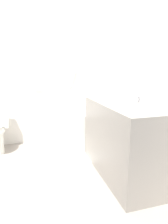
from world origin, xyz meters
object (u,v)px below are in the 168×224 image
at_px(sink_basin, 125,101).
at_px(water_bottle_1, 148,101).
at_px(bathtub, 69,128).
at_px(soap_dish, 138,105).
at_px(water_bottle_3, 120,92).
at_px(bath_mat, 85,158).
at_px(sink_faucet, 139,99).
at_px(water_bottle_0, 159,101).
at_px(water_bottle_2, 109,89).
at_px(drinking_glass_0, 143,105).
at_px(drinking_glass_1, 112,94).

distance_m(sink_basin, water_bottle_1, 0.47).
height_order(bathtub, soap_dish, bathtub).
bearing_deg(soap_dish, water_bottle_3, 89.10).
bearing_deg(water_bottle_3, bath_mat, 151.85).
distance_m(sink_faucet, soap_dish, 0.24).
relative_size(water_bottle_0, bath_mat, 0.35).
distance_m(sink_basin, soap_dish, 0.21).
relative_size(water_bottle_2, water_bottle_3, 1.12).
distance_m(water_bottle_0, drinking_glass_0, 0.15).
relative_size(drinking_glass_1, bath_mat, 0.16).
bearing_deg(soap_dish, water_bottle_2, 93.27).
bearing_deg(bath_mat, bathtub, 103.53).
bearing_deg(water_bottle_3, sink_basin, -100.41).
xyz_separation_m(bathtub, water_bottle_0, (0.56, -1.51, 0.67)).
xyz_separation_m(water_bottle_2, bath_mat, (-0.35, -0.04, -0.98)).
relative_size(sink_basin, bath_mat, 0.46).
bearing_deg(water_bottle_2, water_bottle_1, -90.91).
distance_m(water_bottle_0, water_bottle_2, 1.01).
xyz_separation_m(bathtub, water_bottle_1, (0.47, -1.47, 0.67)).
distance_m(water_bottle_3, bath_mat, 1.07).
height_order(sink_faucet, bath_mat, sink_faucet).
bearing_deg(bathtub, drinking_glass_1, -50.69).
xyz_separation_m(sink_faucet, drinking_glass_1, (-0.16, 0.40, 0.02)).
bearing_deg(water_bottle_3, soap_dish, -90.90).
distance_m(bathtub, sink_faucet, 1.34).
distance_m(sink_basin, sink_faucet, 0.17).
height_order(water_bottle_2, bath_mat, water_bottle_2).
xyz_separation_m(water_bottle_3, bath_mat, (-0.40, 0.21, -0.97)).
bearing_deg(water_bottle_2, water_bottle_0, -85.57).
distance_m(water_bottle_1, water_bottle_3, 0.72).
relative_size(sink_faucet, soap_dish, 1.69).
bearing_deg(water_bottle_1, water_bottle_2, 89.09).
bearing_deg(water_bottle_0, bathtub, 110.39).
bearing_deg(drinking_glass_0, water_bottle_0, -53.85).
height_order(water_bottle_1, water_bottle_3, water_bottle_3).
xyz_separation_m(water_bottle_3, soap_dish, (-0.01, -0.45, -0.09)).
relative_size(sink_faucet, bath_mat, 0.25).
xyz_separation_m(sink_basin, drinking_glass_1, (0.01, 0.40, 0.02)).
height_order(drinking_glass_1, bath_mat, drinking_glass_1).
xyz_separation_m(sink_faucet, water_bottle_2, (-0.17, 0.50, 0.08)).
relative_size(sink_basin, drinking_glass_1, 2.92).
xyz_separation_m(sink_basin, bath_mat, (-0.35, 0.46, -0.90)).
bearing_deg(drinking_glass_1, bathtub, 129.31).
distance_m(bathtub, water_bottle_3, 1.14).
relative_size(sink_basin, water_bottle_1, 1.39).
bearing_deg(bath_mat, water_bottle_3, -28.15).
xyz_separation_m(water_bottle_2, drinking_glass_0, (-0.01, -0.89, -0.07)).
height_order(water_bottle_3, bath_mat, water_bottle_3).
bearing_deg(sink_faucet, drinking_glass_1, 112.00).
xyz_separation_m(drinking_glass_0, bath_mat, (-0.34, 0.85, -0.92)).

